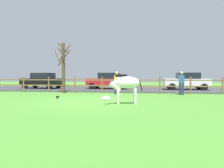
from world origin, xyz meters
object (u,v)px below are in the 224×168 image
at_px(visitor_left_of_tree, 117,82).
at_px(parked_car_black, 42,80).
at_px(parked_car_white, 186,81).
at_px(parked_car_red, 108,81).
at_px(visitor_right_of_tree, 181,82).
at_px(bare_tree, 63,66).
at_px(crow_on_grass, 57,97).
at_px(zebra, 125,85).

bearing_deg(visitor_left_of_tree, parked_car_black, 150.43).
relative_size(parked_car_white, visitor_left_of_tree, 2.44).
height_order(parked_car_white, parked_car_red, same).
height_order(parked_car_black, visitor_right_of_tree, visitor_right_of_tree).
bearing_deg(bare_tree, parked_car_white, 23.72).
relative_size(visitor_left_of_tree, visitor_right_of_tree, 1.00).
bearing_deg(parked_car_black, crow_on_grass, -57.75).
bearing_deg(visitor_left_of_tree, crow_on_grass, -130.75).
bearing_deg(visitor_right_of_tree, parked_car_red, 141.18).
distance_m(bare_tree, visitor_right_of_tree, 8.83).
xyz_separation_m(crow_on_grass, parked_car_black, (-5.13, 8.13, 0.72)).
bearing_deg(visitor_left_of_tree, parked_car_white, 39.19).
height_order(bare_tree, crow_on_grass, bare_tree).
bearing_deg(zebra, visitor_right_of_tree, 55.16).
bearing_deg(visitor_right_of_tree, bare_tree, 178.01).
xyz_separation_m(crow_on_grass, visitor_left_of_tree, (3.02, 3.50, 0.78)).
height_order(bare_tree, parked_car_black, bare_tree).
bearing_deg(parked_car_red, visitor_left_of_tree, -73.66).
xyz_separation_m(zebra, crow_on_grass, (-4.00, 1.54, -0.80)).
xyz_separation_m(bare_tree, visitor_right_of_tree, (8.74, -0.30, -1.19)).
bearing_deg(bare_tree, parked_car_red, 58.30).
distance_m(parked_car_black, visitor_left_of_tree, 9.37).
distance_m(parked_car_white, parked_car_black, 14.04).
bearing_deg(bare_tree, visitor_left_of_tree, -5.01).
relative_size(crow_on_grass, parked_car_white, 0.05).
height_order(parked_car_white, visitor_left_of_tree, visitor_left_of_tree).
xyz_separation_m(zebra, parked_car_red, (-2.41, 9.91, -0.08)).
height_order(bare_tree, parked_car_white, bare_tree).
bearing_deg(zebra, visitor_left_of_tree, 100.98).
relative_size(crow_on_grass, parked_car_red, 0.05).
xyz_separation_m(zebra, visitor_right_of_tree, (3.56, 5.11, -0.02)).
bearing_deg(parked_car_white, parked_car_red, 179.53).
height_order(parked_car_white, parked_car_black, same).
distance_m(zebra, parked_car_red, 10.20).
bearing_deg(parked_car_red, bare_tree, -121.70).
xyz_separation_m(visitor_left_of_tree, visitor_right_of_tree, (4.54, 0.07, 0.00)).
height_order(crow_on_grass, parked_car_black, parked_car_black).
relative_size(bare_tree, visitor_right_of_tree, 2.33).
xyz_separation_m(parked_car_red, visitor_right_of_tree, (5.96, -4.80, 0.06)).
height_order(crow_on_grass, visitor_left_of_tree, visitor_left_of_tree).
xyz_separation_m(parked_car_red, visitor_left_of_tree, (1.43, -4.86, 0.06)).
bearing_deg(crow_on_grass, parked_car_black, 122.25).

